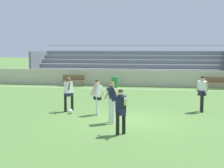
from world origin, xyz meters
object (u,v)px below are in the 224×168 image
(bench_near_bin, at_px, (73,79))
(trash_bin, at_px, (115,82))
(bleacher_stand, at_px, (129,66))
(bench_far_left, at_px, (217,82))
(player_white_on_ball, at_px, (69,91))
(player_white_deep_cover, at_px, (202,91))
(player_dark_wide_right, at_px, (112,98))
(player_white_wide_left, at_px, (97,94))
(soccer_ball, at_px, (70,111))
(player_dark_trailing_run, at_px, (121,108))

(bench_near_bin, relative_size, trash_bin, 2.18)
(bleacher_stand, relative_size, bench_near_bin, 9.40)
(bench_far_left, bearing_deg, bleacher_stand, 149.27)
(bench_near_bin, relative_size, player_white_on_ball, 1.08)
(player_white_deep_cover, bearing_deg, player_white_on_ball, -171.11)
(player_white_on_ball, distance_m, player_dark_wide_right, 3.28)
(bench_far_left, height_order, player_white_on_ball, player_white_on_ball)
(bench_near_bin, height_order, player_white_wide_left, player_white_wide_left)
(trash_bin, bearing_deg, bench_far_left, 1.43)
(player_white_wide_left, height_order, player_dark_wide_right, player_dark_wide_right)
(bench_near_bin, distance_m, trash_bin, 3.35)
(player_white_deep_cover, xyz_separation_m, soccer_ball, (-6.07, -1.56, -0.91))
(bench_far_left, height_order, player_dark_trailing_run, player_dark_trailing_run)
(player_dark_wide_right, bearing_deg, player_white_wide_left, 120.92)
(bleacher_stand, bearing_deg, bench_near_bin, -133.12)
(bench_far_left, height_order, player_white_wide_left, player_white_wide_left)
(trash_bin, xyz_separation_m, player_white_on_ball, (-0.61, -9.97, 0.58))
(bench_far_left, xyz_separation_m, player_dark_wide_right, (-5.72, -12.31, 0.48))
(player_dark_trailing_run, relative_size, soccer_ball, 7.37)
(bench_near_bin, relative_size, soccer_ball, 8.18)
(bench_near_bin, bearing_deg, bench_far_left, 0.00)
(player_white_deep_cover, bearing_deg, player_white_wide_left, -161.71)
(player_dark_trailing_run, xyz_separation_m, soccer_ball, (-2.86, 3.35, -0.85))
(player_white_deep_cover, bearing_deg, bench_far_left, 78.48)
(bleacher_stand, relative_size, player_dark_wide_right, 9.88)
(trash_bin, height_order, player_dark_wide_right, player_dark_wide_right)
(bench_near_bin, relative_size, bench_far_left, 1.00)
(player_white_on_ball, height_order, soccer_ball, player_white_on_ball)
(bleacher_stand, height_order, bench_near_bin, bleacher_stand)
(player_white_on_ball, height_order, player_dark_trailing_run, player_white_on_ball)
(bench_far_left, distance_m, player_white_wide_left, 12.65)
(bench_near_bin, bearing_deg, bleacher_stand, 46.88)
(trash_bin, bearing_deg, soccer_ball, -91.93)
(soccer_ball, bearing_deg, player_dark_trailing_run, -49.49)
(bench_far_left, distance_m, soccer_ball, 13.36)
(soccer_ball, bearing_deg, player_white_wide_left, -1.01)
(bleacher_stand, xyz_separation_m, bench_near_bin, (-3.91, -4.17, -0.88))
(player_white_wide_left, relative_size, player_dark_wide_right, 0.95)
(player_white_on_ball, distance_m, soccer_ball, 1.08)
(player_white_wide_left, distance_m, player_dark_wide_right, 1.82)
(player_white_on_ball, distance_m, player_dark_trailing_run, 5.00)
(bleacher_stand, distance_m, player_white_wide_left, 14.94)
(player_white_wide_left, height_order, soccer_ball, player_white_wide_left)
(player_white_on_ball, xyz_separation_m, player_dark_trailing_run, (3.11, -3.92, -0.03))
(bleacher_stand, height_order, trash_bin, bleacher_stand)
(bench_far_left, distance_m, player_dark_wide_right, 13.58)
(player_white_on_ball, xyz_separation_m, player_white_deep_cover, (6.32, 0.99, 0.03))
(player_white_wide_left, bearing_deg, player_dark_wide_right, -59.08)
(trash_bin, relative_size, player_white_on_ball, 0.50)
(bench_far_left, bearing_deg, player_dark_trailing_run, -109.85)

